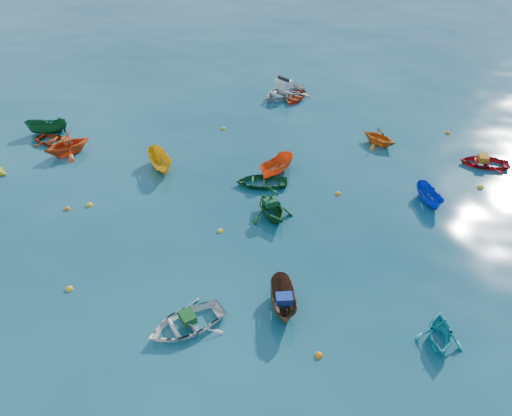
% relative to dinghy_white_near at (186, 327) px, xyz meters
% --- Properties ---
extents(ground, '(160.00, 160.00, 0.00)m').
position_rel_dinghy_white_near_xyz_m(ground, '(0.19, 3.56, 0.00)').
color(ground, '#093648').
rests_on(ground, ground).
extents(dinghy_white_near, '(3.99, 4.12, 0.70)m').
position_rel_dinghy_white_near_xyz_m(dinghy_white_near, '(0.00, 0.00, 0.00)').
color(dinghy_white_near, silver).
rests_on(dinghy_white_near, ground).
extents(sampan_brown_mid, '(2.13, 3.09, 1.12)m').
position_rel_dinghy_white_near_xyz_m(sampan_brown_mid, '(3.59, 2.35, 0.00)').
color(sampan_brown_mid, brown).
rests_on(sampan_brown_mid, ground).
extents(dinghy_orange_w, '(3.83, 3.95, 1.59)m').
position_rel_dinghy_white_near_xyz_m(dinghy_orange_w, '(-13.73, 10.92, 0.00)').
color(dinghy_orange_w, '#E24715').
rests_on(dinghy_orange_w, ground).
extents(sampan_yellow_mid, '(2.99, 3.04, 1.20)m').
position_rel_dinghy_white_near_xyz_m(sampan_yellow_mid, '(-7.03, 11.18, 0.00)').
color(sampan_yellow_mid, gold).
rests_on(sampan_yellow_mid, ground).
extents(dinghy_green_e, '(3.62, 3.04, 0.65)m').
position_rel_dinghy_white_near_xyz_m(dinghy_green_e, '(-0.49, 11.45, 0.00)').
color(dinghy_green_e, '#145528').
rests_on(dinghy_green_e, ground).
extents(dinghy_cyan_se, '(2.17, 2.47, 1.22)m').
position_rel_dinghy_white_near_xyz_m(dinghy_cyan_se, '(10.13, 2.70, 0.00)').
color(dinghy_cyan_se, teal).
rests_on(dinghy_cyan_se, ground).
extents(dinghy_red_nw, '(3.05, 2.29, 0.60)m').
position_rel_dinghy_white_near_xyz_m(dinghy_red_nw, '(-15.53, 11.77, 0.00)').
color(dinghy_red_nw, '#A1310D').
rests_on(dinghy_red_nw, ground).
extents(sampan_orange_n, '(2.10, 3.21, 1.16)m').
position_rel_dinghy_white_near_xyz_m(sampan_orange_n, '(0.03, 12.96, 0.00)').
color(sampan_orange_n, '#F55217').
rests_on(sampan_orange_n, ground).
extents(dinghy_green_n, '(3.64, 3.67, 1.46)m').
position_rel_dinghy_white_near_xyz_m(dinghy_green_n, '(1.07, 8.59, 0.00)').
color(dinghy_green_n, '#12501E').
rests_on(dinghy_green_n, ground).
extents(dinghy_red_ne, '(3.22, 2.46, 0.62)m').
position_rel_dinghy_white_near_xyz_m(dinghy_red_ne, '(12.25, 18.25, 0.00)').
color(dinghy_red_ne, '#B20E16').
rests_on(dinghy_red_ne, ground).
extents(sampan_blue_far, '(2.06, 2.67, 0.98)m').
position_rel_dinghy_white_near_xyz_m(sampan_blue_far, '(9.15, 12.81, 0.00)').
color(sampan_blue_far, '#0E2DB1').
rests_on(sampan_blue_far, ground).
extents(dinghy_red_far, '(2.36, 3.09, 0.60)m').
position_rel_dinghy_white_near_xyz_m(dinghy_red_far, '(-1.89, 24.29, 0.00)').
color(dinghy_red_far, red).
rests_on(dinghy_red_far, ground).
extents(dinghy_orange_far, '(3.19, 3.04, 1.31)m').
position_rel_dinghy_white_near_xyz_m(dinghy_orange_far, '(5.52, 18.83, 0.00)').
color(dinghy_orange_far, '#CB6413').
rests_on(dinghy_orange_far, ground).
extents(sampan_green_far, '(3.07, 2.23, 1.11)m').
position_rel_dinghy_white_near_xyz_m(sampan_green_far, '(-16.93, 12.89, 0.00)').
color(sampan_green_far, '#114A24').
rests_on(sampan_green_far, ground).
extents(motorboat_white, '(4.61, 5.13, 1.48)m').
position_rel_dinghy_white_near_xyz_m(motorboat_white, '(-2.98, 24.64, 0.00)').
color(motorboat_white, silver).
rests_on(motorboat_white, ground).
extents(tarp_green_a, '(0.94, 0.91, 0.36)m').
position_rel_dinghy_white_near_xyz_m(tarp_green_a, '(0.06, 0.08, 0.53)').
color(tarp_green_a, '#134E1B').
rests_on(tarp_green_a, dinghy_white_near).
extents(tarp_blue_a, '(0.88, 0.79, 0.35)m').
position_rel_dinghy_white_near_xyz_m(tarp_blue_a, '(3.65, 2.21, 0.74)').
color(tarp_blue_a, navy).
rests_on(tarp_blue_a, sampan_brown_mid).
extents(tarp_orange_a, '(0.84, 0.80, 0.33)m').
position_rel_dinghy_white_near_xyz_m(tarp_orange_a, '(-13.71, 10.96, 0.96)').
color(tarp_orange_a, '#D14515').
rests_on(tarp_orange_a, dinghy_orange_w).
extents(tarp_green_b, '(0.90, 0.88, 0.35)m').
position_rel_dinghy_white_near_xyz_m(tarp_green_b, '(1.00, 8.67, 0.91)').
color(tarp_green_b, '#124825').
rests_on(tarp_green_b, dinghy_green_n).
extents(tarp_orange_b, '(0.64, 0.80, 0.36)m').
position_rel_dinghy_white_near_xyz_m(tarp_orange_b, '(12.15, 18.24, 0.49)').
color(tarp_orange_b, '#BE6A13').
rests_on(tarp_orange_b, dinghy_red_ne).
extents(buoy_ye_a, '(0.34, 0.34, 0.34)m').
position_rel_dinghy_white_near_xyz_m(buoy_ye_a, '(-6.04, 0.26, 0.00)').
color(buoy_ye_a, yellow).
rests_on(buoy_ye_a, ground).
extents(buoy_or_b, '(0.33, 0.33, 0.33)m').
position_rel_dinghy_white_near_xyz_m(buoy_or_b, '(5.65, 0.37, 0.00)').
color(buoy_or_b, orange).
rests_on(buoy_or_b, ground).
extents(buoy_ye_b, '(0.37, 0.37, 0.37)m').
position_rel_dinghy_white_near_xyz_m(buoy_ye_b, '(-9.01, 6.26, 0.00)').
color(buoy_ye_b, yellow).
rests_on(buoy_ye_b, ground).
extents(buoy_or_c, '(0.34, 0.34, 0.34)m').
position_rel_dinghy_white_near_xyz_m(buoy_or_c, '(-9.98, 5.54, 0.00)').
color(buoy_or_c, orange).
rests_on(buoy_or_c, ground).
extents(buoy_ye_c, '(0.30, 0.30, 0.30)m').
position_rel_dinghy_white_near_xyz_m(buoy_ye_c, '(-1.10, 6.47, 0.00)').
color(buoy_ye_c, yellow).
rests_on(buoy_ye_c, ground).
extents(buoy_or_d, '(0.33, 0.33, 0.33)m').
position_rel_dinghy_white_near_xyz_m(buoy_or_d, '(4.11, 11.96, 0.00)').
color(buoy_or_d, orange).
rests_on(buoy_or_d, ground).
extents(buoy_ye_d, '(0.34, 0.34, 0.34)m').
position_rel_dinghy_white_near_xyz_m(buoy_ye_d, '(-5.38, 17.52, 0.00)').
color(buoy_ye_d, gold).
rests_on(buoy_ye_d, ground).
extents(buoy_or_e, '(0.36, 0.36, 0.36)m').
position_rel_dinghy_white_near_xyz_m(buoy_or_e, '(9.97, 22.06, 0.00)').
color(buoy_or_e, orange).
rests_on(buoy_or_e, ground).
extents(buoy_ye_e, '(0.37, 0.37, 0.37)m').
position_rel_dinghy_white_near_xyz_m(buoy_ye_e, '(12.03, 15.39, 0.00)').
color(buoy_ye_e, yellow).
rests_on(buoy_ye_e, ground).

